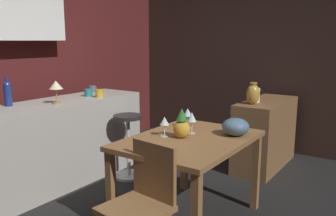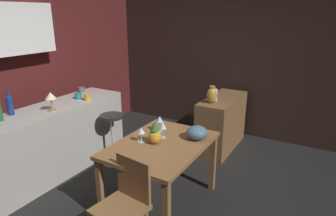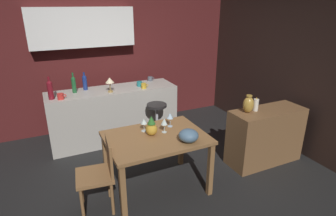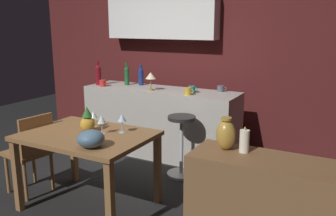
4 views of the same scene
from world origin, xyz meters
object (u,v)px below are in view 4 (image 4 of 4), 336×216
object	(u,v)px
cup_red	(103,83)
cup_slate	(221,89)
bar_stool	(181,144)
wine_bottle_ruby	(98,74)
cup_teal	(192,89)
wine_glass_right	(122,118)
fruit_bowl	(91,139)
pineapple_centerpiece	(87,121)
pillar_candle_tall	(244,141)
dining_table	(87,143)
wine_bottle_green	(127,75)
wine_bottle_cobalt	(141,76)
sideboard_cabinet	(265,212)
counter_lamp	(151,77)
wine_glass_center	(102,120)
vase_brass	(226,134)
chair_near_window	(31,150)
wine_glass_left	(93,115)
cup_mustard	(188,91)

from	to	relation	value
cup_red	cup_slate	world-z (taller)	cup_red
bar_stool	wine_bottle_ruby	world-z (taller)	wine_bottle_ruby
cup_red	cup_teal	xyz separation A→B (m)	(1.28, 0.15, -0.00)
wine_glass_right	fruit_bowl	xyz separation A→B (m)	(0.01, -0.47, -0.07)
pineapple_centerpiece	wine_bottle_ruby	size ratio (longest dim) A/B	0.73
bar_stool	fruit_bowl	xyz separation A→B (m)	(-0.18, -1.35, 0.43)
pillar_candle_tall	cup_red	bearing A→B (deg)	149.59
fruit_bowl	cup_slate	distance (m)	2.13
dining_table	wine_bottle_ruby	world-z (taller)	wine_bottle_ruby
wine_bottle_green	wine_bottle_cobalt	bearing A→B (deg)	24.73
sideboard_cabinet	cup_slate	xyz separation A→B (m)	(-1.04, 1.88, 0.53)
fruit_bowl	wine_bottle_ruby	size ratio (longest dim) A/B	0.68
wine_glass_right	counter_lamp	xyz separation A→B (m)	(-0.45, 1.27, 0.20)
wine_bottle_cobalt	pillar_candle_tall	distance (m)	2.68
wine_glass_center	counter_lamp	size ratio (longest dim) A/B	0.78
vase_brass	chair_near_window	bearing A→B (deg)	-178.69
wine_bottle_ruby	cup_slate	xyz separation A→B (m)	(1.70, 0.34, -0.12)
wine_glass_left	dining_table	bearing A→B (deg)	-68.59
sideboard_cabinet	wine_bottle_green	xyz separation A→B (m)	(-2.39, 1.73, 0.63)
wine_glass_right	cup_mustard	world-z (taller)	cup_mustard
wine_glass_left	cup_teal	bearing A→B (deg)	72.40
wine_glass_left	vase_brass	bearing A→B (deg)	-8.24
wine_glass_center	cup_mustard	bearing A→B (deg)	79.73
bar_stool	dining_table	bearing A→B (deg)	-113.29
pineapple_centerpiece	cup_teal	distance (m)	1.57
sideboard_cabinet	wine_glass_right	bearing A→B (deg)	170.06
cup_red	cup_teal	distance (m)	1.29
bar_stool	cup_red	world-z (taller)	cup_red
pillar_candle_tall	vase_brass	size ratio (longest dim) A/B	0.78
pineapple_centerpiece	vase_brass	bearing A→B (deg)	-2.75
pillar_candle_tall	wine_bottle_green	bearing A→B (deg)	142.66
fruit_bowl	vase_brass	world-z (taller)	vase_brass
bar_stool	cup_mustard	world-z (taller)	cup_mustard
wine_bottle_cobalt	counter_lamp	bearing A→B (deg)	-41.42
bar_stool	wine_glass_right	bearing A→B (deg)	-102.02
cup_slate	counter_lamp	size ratio (longest dim) A/B	0.52
dining_table	sideboard_cabinet	size ratio (longest dim) A/B	1.08
chair_near_window	fruit_bowl	size ratio (longest dim) A/B	3.72
fruit_bowl	pillar_candle_tall	xyz separation A→B (m)	(1.22, 0.28, 0.09)
wine_glass_left	wine_bottle_green	distance (m)	1.61
sideboard_cabinet	counter_lamp	world-z (taller)	counter_lamp
cup_mustard	chair_near_window	bearing A→B (deg)	-126.32
sideboard_cabinet	bar_stool	size ratio (longest dim) A/B	1.53
bar_stool	wine_glass_center	size ratio (longest dim) A/B	3.89
bar_stool	wine_bottle_cobalt	size ratio (longest dim) A/B	2.48
dining_table	chair_near_window	size ratio (longest dim) A/B	1.39
wine_bottle_cobalt	pillar_candle_tall	xyz separation A→B (m)	(2.01, -1.76, -0.13)
cup_teal	cup_mustard	distance (m)	0.16
bar_stool	wine_glass_right	world-z (taller)	wine_glass_right
dining_table	vase_brass	size ratio (longest dim) A/B	4.76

